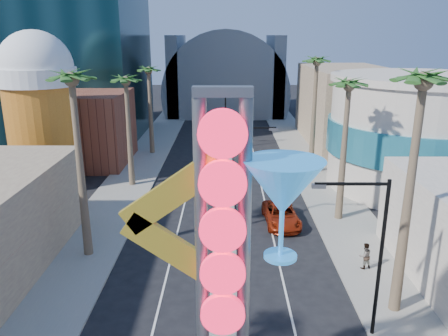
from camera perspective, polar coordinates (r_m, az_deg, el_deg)
sidewalk_west at (r=48.03m, az=-11.25°, el=-0.22°), size 5.00×100.00×0.15m
sidewalk_east at (r=47.98m, az=11.58°, el=-0.25°), size 5.00×100.00×0.15m
median at (r=49.93m, az=0.17°, el=0.78°), size 1.60×84.00×0.15m
brick_filler_west at (r=51.56m, az=-17.98°, el=4.96°), size 10.00×10.00×8.00m
filler_east at (r=60.76m, az=15.61°, el=7.83°), size 10.00×20.00×10.00m
beer_mug at (r=43.89m, az=-22.85°, el=7.60°), size 7.00×7.00×14.50m
turquoise_building at (r=44.64m, az=24.00°, el=4.19°), size 16.60×16.60×10.60m
canopy at (r=82.52m, az=0.23°, el=10.22°), size 22.00×16.00×22.00m
neon_sign at (r=14.56m, az=3.11°, el=-10.39°), size 6.53×2.60×12.55m
streetlight_0 at (r=31.31m, az=1.09°, el=0.04°), size 3.79×0.25×8.00m
streetlight_1 at (r=54.72m, az=-0.39°, el=7.37°), size 3.79×0.25×8.00m
streetlight_2 at (r=21.21m, az=18.72°, el=-9.59°), size 3.45×0.25×8.00m
palm_1 at (r=27.69m, az=-19.18°, el=9.47°), size 2.40×2.40×12.70m
palm_2 at (r=41.22m, az=-12.67°, el=10.28°), size 2.40×2.40×11.20m
palm_3 at (r=52.94m, az=-9.81°, el=11.83°), size 2.40×2.40×11.20m
palm_5 at (r=22.01m, az=24.40°, el=8.37°), size 2.40×2.40×13.20m
palm_6 at (r=33.41m, az=15.95°, el=9.34°), size 2.40×2.40×11.70m
palm_7 at (r=44.95m, az=12.00°, el=12.56°), size 2.40×2.40×12.70m
red_pickup at (r=34.04m, az=7.48°, el=-6.10°), size 2.75×5.44×1.48m
pedestrian_b at (r=28.71m, az=17.93°, el=-10.86°), size 0.95×0.82×1.68m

